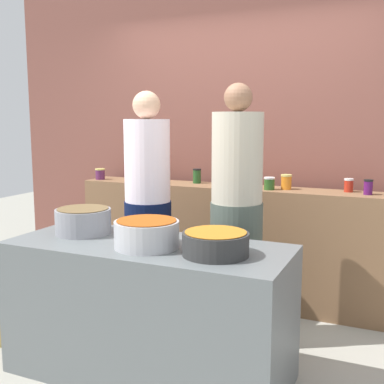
% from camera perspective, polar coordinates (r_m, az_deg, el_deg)
% --- Properties ---
extents(ground, '(12.00, 12.00, 0.00)m').
position_cam_1_polar(ground, '(3.43, -2.51, -18.46)').
color(ground, '#9B998C').
extents(storefront_wall, '(4.80, 0.12, 3.00)m').
position_cam_1_polar(storefront_wall, '(4.40, 5.89, 7.78)').
color(storefront_wall, brown).
rests_on(storefront_wall, ground).
extents(display_shelf, '(2.70, 0.36, 1.00)m').
position_cam_1_polar(display_shelf, '(4.20, 4.18, -6.04)').
color(display_shelf, brown).
rests_on(display_shelf, ground).
extents(prep_table, '(1.70, 0.70, 0.83)m').
position_cam_1_polar(prep_table, '(3.02, -5.18, -13.77)').
color(prep_table, slate).
rests_on(prep_table, ground).
extents(preserve_jar_0, '(0.09, 0.09, 0.10)m').
position_cam_1_polar(preserve_jar_0, '(4.63, -10.84, 2.12)').
color(preserve_jar_0, '#58244E').
rests_on(preserve_jar_0, display_shelf).
extents(preserve_jar_1, '(0.07, 0.07, 0.12)m').
position_cam_1_polar(preserve_jar_1, '(4.55, -6.92, 2.19)').
color(preserve_jar_1, '#1E4D22').
rests_on(preserve_jar_1, display_shelf).
extents(preserve_jar_2, '(0.09, 0.09, 0.14)m').
position_cam_1_polar(preserve_jar_2, '(4.40, -4.93, 2.14)').
color(preserve_jar_2, olive).
rests_on(preserve_jar_2, display_shelf).
extents(preserve_jar_3, '(0.07, 0.07, 0.13)m').
position_cam_1_polar(preserve_jar_3, '(4.28, 0.59, 1.92)').
color(preserve_jar_3, '#214B20').
rests_on(preserve_jar_3, display_shelf).
extents(preserve_jar_4, '(0.07, 0.07, 0.12)m').
position_cam_1_polar(preserve_jar_4, '(3.98, 6.45, 1.32)').
color(preserve_jar_4, gold).
rests_on(preserve_jar_4, display_shelf).
extents(preserve_jar_5, '(0.09, 0.09, 0.10)m').
position_cam_1_polar(preserve_jar_5, '(3.93, 9.15, 1.02)').
color(preserve_jar_5, '#2A531F').
rests_on(preserve_jar_5, display_shelf).
extents(preserve_jar_6, '(0.09, 0.09, 0.12)m').
position_cam_1_polar(preserve_jar_6, '(3.97, 11.11, 1.19)').
color(preserve_jar_6, orange).
rests_on(preserve_jar_6, display_shelf).
extents(preserve_jar_7, '(0.07, 0.07, 0.11)m').
position_cam_1_polar(preserve_jar_7, '(3.95, 18.08, 0.77)').
color(preserve_jar_7, '#AE2718').
rests_on(preserve_jar_7, display_shelf).
extents(preserve_jar_8, '(0.07, 0.07, 0.12)m').
position_cam_1_polar(preserve_jar_8, '(3.86, 20.16, 0.56)').
color(preserve_jar_8, '#4E1557').
rests_on(preserve_jar_8, display_shelf).
extents(cooking_pot_left, '(0.36, 0.36, 0.17)m').
position_cam_1_polar(cooking_pot_left, '(3.19, -12.77, -3.37)').
color(cooking_pot_left, gray).
rests_on(cooking_pot_left, prep_table).
extents(cooking_pot_center, '(0.37, 0.37, 0.16)m').
position_cam_1_polar(cooking_pot_center, '(2.79, -5.39, -4.97)').
color(cooking_pot_center, '#B7B7BC').
rests_on(cooking_pot_center, prep_table).
extents(cooking_pot_right, '(0.37, 0.37, 0.13)m').
position_cam_1_polar(cooking_pot_right, '(2.63, 2.81, -6.13)').
color(cooking_pot_right, '#2D2D2D').
rests_on(cooking_pot_right, prep_table).
extents(cook_with_tongs, '(0.34, 0.34, 1.76)m').
position_cam_1_polar(cook_with_tongs, '(3.56, -5.23, -3.71)').
color(cook_with_tongs, '#0A1435').
rests_on(cook_with_tongs, ground).
extents(cook_in_cap, '(0.36, 0.36, 1.80)m').
position_cam_1_polar(cook_in_cap, '(3.34, 5.28, -4.25)').
color(cook_in_cap, '#48534A').
rests_on(cook_in_cap, ground).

